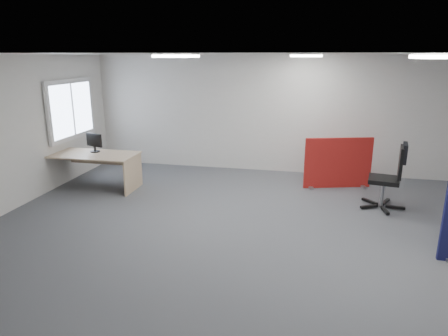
% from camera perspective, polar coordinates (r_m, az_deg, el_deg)
% --- Properties ---
extents(floor, '(9.00, 9.00, 0.00)m').
position_cam_1_polar(floor, '(6.41, 5.49, -9.02)').
color(floor, '#4C4E53').
rests_on(floor, ground).
extents(ceiling, '(9.00, 7.00, 0.02)m').
position_cam_1_polar(ceiling, '(5.82, 6.21, 15.88)').
color(ceiling, white).
rests_on(ceiling, wall_back).
extents(wall_back, '(9.00, 0.02, 2.70)m').
position_cam_1_polar(wall_back, '(9.40, 8.26, 7.50)').
color(wall_back, silver).
rests_on(wall_back, floor).
extents(wall_front, '(9.00, 0.02, 2.70)m').
position_cam_1_polar(wall_front, '(2.72, -2.78, -13.64)').
color(wall_front, silver).
rests_on(wall_front, floor).
extents(wall_left, '(0.02, 7.00, 2.70)m').
position_cam_1_polar(wall_left, '(7.84, -29.02, 4.03)').
color(wall_left, silver).
rests_on(wall_left, floor).
extents(window, '(0.06, 1.70, 1.30)m').
position_cam_1_polar(window, '(9.35, -20.95, 7.83)').
color(window, white).
rests_on(window, wall_left).
extents(ceiling_lights, '(4.10, 4.10, 0.04)m').
position_cam_1_polar(ceiling_lights, '(6.46, 9.91, 15.46)').
color(ceiling_lights, white).
rests_on(ceiling_lights, ceiling).
extents(red_divider, '(1.38, 0.43, 1.06)m').
position_cam_1_polar(red_divider, '(8.61, 15.98, 0.62)').
color(red_divider, '#A61517').
rests_on(red_divider, floor).
extents(second_desk, '(1.77, 0.89, 0.73)m').
position_cam_1_polar(second_desk, '(8.71, -17.95, 0.92)').
color(second_desk, tan).
rests_on(second_desk, floor).
extents(monitor_second, '(0.42, 0.20, 0.39)m').
position_cam_1_polar(monitor_second, '(8.75, -18.06, 3.58)').
color(monitor_second, black).
rests_on(monitor_second, second_desk).
extents(office_chair, '(0.79, 0.79, 1.20)m').
position_cam_1_polar(office_chair, '(7.66, 22.88, -0.61)').
color(office_chair, black).
rests_on(office_chair, floor).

